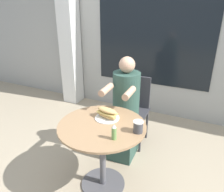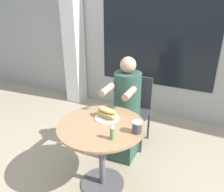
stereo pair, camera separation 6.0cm
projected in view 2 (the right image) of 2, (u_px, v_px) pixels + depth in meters
ground_plane at (103, 184)px, 2.26m from camera, size 8.00×8.00×0.00m
storefront_wall at (162, 26)px, 3.20m from camera, size 8.00×0.09×2.80m
lattice_pillar at (73, 36)px, 3.74m from camera, size 0.28×0.28×2.40m
cafe_table at (102, 141)px, 2.05m from camera, size 0.81×0.81×0.71m
diner_chair at (136, 104)px, 2.80m from camera, size 0.40×0.40×0.87m
seated_diner at (126, 115)px, 2.52m from camera, size 0.33×0.56×1.20m
sandwich_on_plate at (107, 114)px, 2.07m from camera, size 0.23×0.23×0.11m
drink_cup at (137, 127)px, 1.83m from camera, size 0.09×0.09×0.10m
condiment_bottle at (112, 132)px, 1.74m from camera, size 0.04×0.04×0.14m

